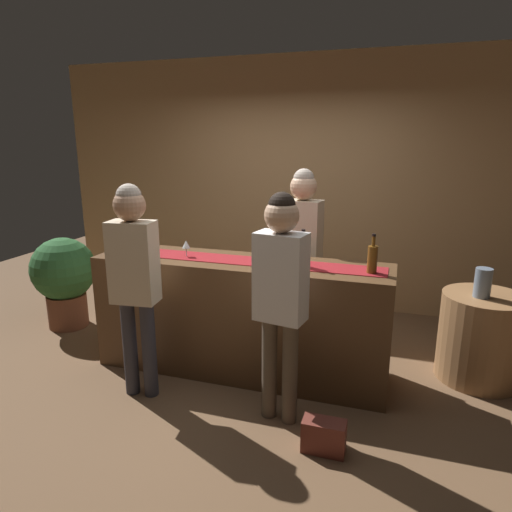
% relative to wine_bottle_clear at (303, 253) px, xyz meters
% --- Properties ---
extents(ground_plane, '(10.00, 10.00, 0.00)m').
position_rel_wine_bottle_clear_xyz_m(ground_plane, '(-0.53, 0.04, -1.11)').
color(ground_plane, brown).
extents(back_wall, '(6.00, 0.12, 2.90)m').
position_rel_wine_bottle_clear_xyz_m(back_wall, '(-0.53, 1.94, 0.34)').
color(back_wall, tan).
rests_on(back_wall, ground).
extents(bar_counter, '(2.49, 0.60, 1.00)m').
position_rel_wine_bottle_clear_xyz_m(bar_counter, '(-0.53, 0.04, -0.61)').
color(bar_counter, '#543821').
rests_on(bar_counter, ground).
extents(counter_runner_cloth, '(2.37, 0.28, 0.01)m').
position_rel_wine_bottle_clear_xyz_m(counter_runner_cloth, '(-0.53, 0.04, -0.11)').
color(counter_runner_cloth, maroon).
rests_on(counter_runner_cloth, bar_counter).
extents(wine_bottle_clear, '(0.07, 0.07, 0.30)m').
position_rel_wine_bottle_clear_xyz_m(wine_bottle_clear, '(0.00, 0.00, 0.00)').
color(wine_bottle_clear, '#B2C6C1').
rests_on(wine_bottle_clear, bar_counter).
extents(wine_bottle_amber, '(0.07, 0.07, 0.30)m').
position_rel_wine_bottle_clear_xyz_m(wine_bottle_amber, '(0.53, -0.01, 0.00)').
color(wine_bottle_amber, brown).
rests_on(wine_bottle_amber, bar_counter).
extents(wine_glass_near_customer, '(0.07, 0.07, 0.14)m').
position_rel_wine_bottle_clear_xyz_m(wine_glass_near_customer, '(-1.01, 0.01, -0.01)').
color(wine_glass_near_customer, silver).
rests_on(wine_glass_near_customer, bar_counter).
extents(wine_glass_mid_counter, '(0.07, 0.07, 0.14)m').
position_rel_wine_bottle_clear_xyz_m(wine_glass_mid_counter, '(-1.52, -0.03, -0.01)').
color(wine_glass_mid_counter, silver).
rests_on(wine_glass_mid_counter, bar_counter).
extents(bartender, '(0.37, 0.25, 1.72)m').
position_rel_wine_bottle_clear_xyz_m(bartender, '(-0.14, 0.62, -0.04)').
color(bartender, '#26262B').
rests_on(bartender, ground).
extents(customer_sipping, '(0.37, 0.25, 1.65)m').
position_rel_wine_bottle_clear_xyz_m(customer_sipping, '(-0.03, -0.55, -0.10)').
color(customer_sipping, brown).
rests_on(customer_sipping, ground).
extents(customer_browsing, '(0.36, 0.24, 1.67)m').
position_rel_wine_bottle_clear_xyz_m(customer_browsing, '(-1.16, -0.56, -0.08)').
color(customer_browsing, '#33333D').
rests_on(customer_browsing, ground).
extents(round_side_table, '(0.68, 0.68, 0.74)m').
position_rel_wine_bottle_clear_xyz_m(round_side_table, '(1.42, 0.52, -0.74)').
color(round_side_table, '#996B42').
rests_on(round_side_table, ground).
extents(vase_on_side_table, '(0.13, 0.13, 0.24)m').
position_rel_wine_bottle_clear_xyz_m(vase_on_side_table, '(1.37, 0.47, -0.25)').
color(vase_on_side_table, slate).
rests_on(vase_on_side_table, round_side_table).
extents(potted_plant_tall, '(0.67, 0.67, 0.98)m').
position_rel_wine_bottle_clear_xyz_m(potted_plant_tall, '(-2.65, 0.38, -0.55)').
color(potted_plant_tall, brown).
rests_on(potted_plant_tall, ground).
extents(handbag, '(0.28, 0.14, 0.22)m').
position_rel_wine_bottle_clear_xyz_m(handbag, '(0.34, -0.81, -1.00)').
color(handbag, brown).
rests_on(handbag, ground).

